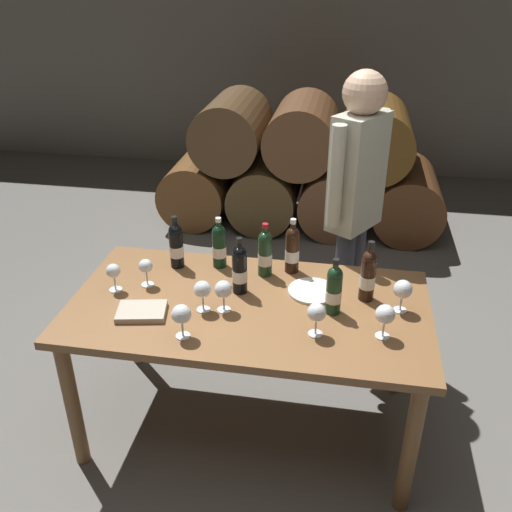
# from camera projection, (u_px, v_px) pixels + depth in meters

# --- Properties ---
(ground_plane) EXTENTS (14.00, 14.00, 0.00)m
(ground_plane) POSITION_uv_depth(u_px,v_px,m) (250.00, 422.00, 2.99)
(ground_plane) COLOR #66635E
(cellar_back_wall) EXTENTS (10.00, 0.24, 2.80)m
(cellar_back_wall) POSITION_uv_depth(u_px,v_px,m) (319.00, 41.00, 5.95)
(cellar_back_wall) COLOR slate
(cellar_back_wall) RESTS_ON ground_plane
(barrel_stack) EXTENTS (2.49, 0.90, 1.15)m
(barrel_stack) POSITION_uv_depth(u_px,v_px,m) (301.00, 167.00, 4.98)
(barrel_stack) COLOR brown
(barrel_stack) RESTS_ON ground_plane
(dining_table) EXTENTS (1.70, 0.90, 0.76)m
(dining_table) POSITION_uv_depth(u_px,v_px,m) (249.00, 320.00, 2.67)
(dining_table) COLOR brown
(dining_table) RESTS_ON ground_plane
(wine_bottle_0) EXTENTS (0.07, 0.07, 0.31)m
(wine_bottle_0) POSITION_uv_depth(u_px,v_px,m) (368.00, 275.00, 2.60)
(wine_bottle_0) COLOR black
(wine_bottle_0) RESTS_ON dining_table
(wine_bottle_1) EXTENTS (0.07, 0.07, 0.30)m
(wine_bottle_1) POSITION_uv_depth(u_px,v_px,m) (292.00, 249.00, 2.83)
(wine_bottle_1) COLOR black
(wine_bottle_1) RESTS_ON dining_table
(wine_bottle_2) EXTENTS (0.07, 0.07, 0.28)m
(wine_bottle_2) POSITION_uv_depth(u_px,v_px,m) (219.00, 245.00, 2.88)
(wine_bottle_2) COLOR black
(wine_bottle_2) RESTS_ON dining_table
(wine_bottle_3) EXTENTS (0.07, 0.07, 0.28)m
(wine_bottle_3) POSITION_uv_depth(u_px,v_px,m) (334.00, 290.00, 2.50)
(wine_bottle_3) COLOR #19381E
(wine_bottle_3) RESTS_ON dining_table
(wine_bottle_4) EXTENTS (0.07, 0.07, 0.29)m
(wine_bottle_4) POSITION_uv_depth(u_px,v_px,m) (265.00, 253.00, 2.80)
(wine_bottle_4) COLOR #19381E
(wine_bottle_4) RESTS_ON dining_table
(wine_bottle_5) EXTENTS (0.07, 0.07, 0.29)m
(wine_bottle_5) POSITION_uv_depth(u_px,v_px,m) (240.00, 269.00, 2.66)
(wine_bottle_5) COLOR black
(wine_bottle_5) RESTS_ON dining_table
(wine_bottle_6) EXTENTS (0.07, 0.07, 0.29)m
(wine_bottle_6) POSITION_uv_depth(u_px,v_px,m) (176.00, 245.00, 2.88)
(wine_bottle_6) COLOR black
(wine_bottle_6) RESTS_ON dining_table
(wine_glass_0) EXTENTS (0.08, 0.08, 0.15)m
(wine_glass_0) POSITION_uv_depth(u_px,v_px,m) (202.00, 290.00, 2.52)
(wine_glass_0) COLOR white
(wine_glass_0) RESTS_ON dining_table
(wine_glass_1) EXTENTS (0.08, 0.08, 0.16)m
(wine_glass_1) POSITION_uv_depth(u_px,v_px,m) (317.00, 313.00, 2.36)
(wine_glass_1) COLOR white
(wine_glass_1) RESTS_ON dining_table
(wine_glass_2) EXTENTS (0.07, 0.07, 0.14)m
(wine_glass_2) POSITION_uv_depth(u_px,v_px,m) (113.00, 272.00, 2.68)
(wine_glass_2) COLOR white
(wine_glass_2) RESTS_ON dining_table
(wine_glass_3) EXTENTS (0.07, 0.07, 0.14)m
(wine_glass_3) POSITION_uv_depth(u_px,v_px,m) (146.00, 267.00, 2.72)
(wine_glass_3) COLOR white
(wine_glass_3) RESTS_ON dining_table
(wine_glass_4) EXTENTS (0.09, 0.09, 0.16)m
(wine_glass_4) POSITION_uv_depth(u_px,v_px,m) (385.00, 315.00, 2.34)
(wine_glass_4) COLOR white
(wine_glass_4) RESTS_ON dining_table
(wine_glass_5) EXTENTS (0.08, 0.08, 0.16)m
(wine_glass_5) POSITION_uv_depth(u_px,v_px,m) (223.00, 290.00, 2.52)
(wine_glass_5) COLOR white
(wine_glass_5) RESTS_ON dining_table
(wine_glass_6) EXTENTS (0.09, 0.09, 0.16)m
(wine_glass_6) POSITION_uv_depth(u_px,v_px,m) (181.00, 315.00, 2.34)
(wine_glass_6) COLOR white
(wine_glass_6) RESTS_ON dining_table
(wine_glass_7) EXTENTS (0.09, 0.09, 0.16)m
(wine_glass_7) POSITION_uv_depth(u_px,v_px,m) (403.00, 290.00, 2.52)
(wine_glass_7) COLOR white
(wine_glass_7) RESTS_ON dining_table
(tasting_notebook) EXTENTS (0.25, 0.20, 0.03)m
(tasting_notebook) POSITION_uv_depth(u_px,v_px,m) (142.00, 312.00, 2.54)
(tasting_notebook) COLOR #B2A893
(tasting_notebook) RESTS_ON dining_table
(serving_plate) EXTENTS (0.24, 0.24, 0.01)m
(serving_plate) POSITION_uv_depth(u_px,v_px,m) (312.00, 291.00, 2.71)
(serving_plate) COLOR white
(serving_plate) RESTS_ON dining_table
(sommelier_presenting) EXTENTS (0.32, 0.43, 1.72)m
(sommelier_presenting) POSITION_uv_depth(u_px,v_px,m) (356.00, 195.00, 3.07)
(sommelier_presenting) COLOR #383842
(sommelier_presenting) RESTS_ON ground_plane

